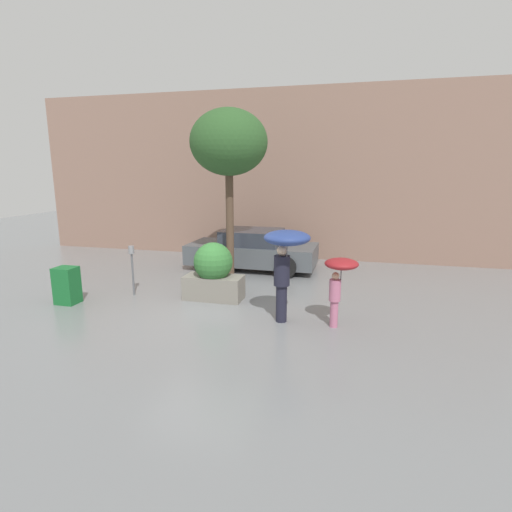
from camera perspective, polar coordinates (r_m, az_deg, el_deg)
name	(u,v)px	position (r m, az deg, el deg)	size (l,w,h in m)	color
ground_plane	(200,314)	(9.22, -8.04, -8.14)	(40.00, 40.00, 0.00)	slate
building_facade	(264,175)	(14.87, 1.20, 11.45)	(18.00, 0.30, 6.00)	#8C6B5B
planter_box	(213,272)	(9.99, -6.10, -2.28)	(1.46, 0.97, 1.45)	gray
person_adult	(285,252)	(8.20, 4.22, 0.64)	(0.95, 0.95, 1.99)	#1E1E2D
person_child	(339,274)	(8.21, 11.83, -2.57)	(0.68, 0.68, 1.46)	#B76684
parked_car_near	(252,250)	(13.13, -0.54, 0.82)	(4.18, 2.08, 1.28)	#4C5156
street_tree	(229,144)	(11.57, -3.91, 15.71)	(2.18, 2.18, 4.87)	brown
parking_meter	(132,260)	(10.71, -17.31, -0.54)	(0.14, 0.14, 1.30)	#595B60
newspaper_box	(67,285)	(10.72, -25.41, -3.81)	(0.50, 0.44, 0.90)	#19662D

